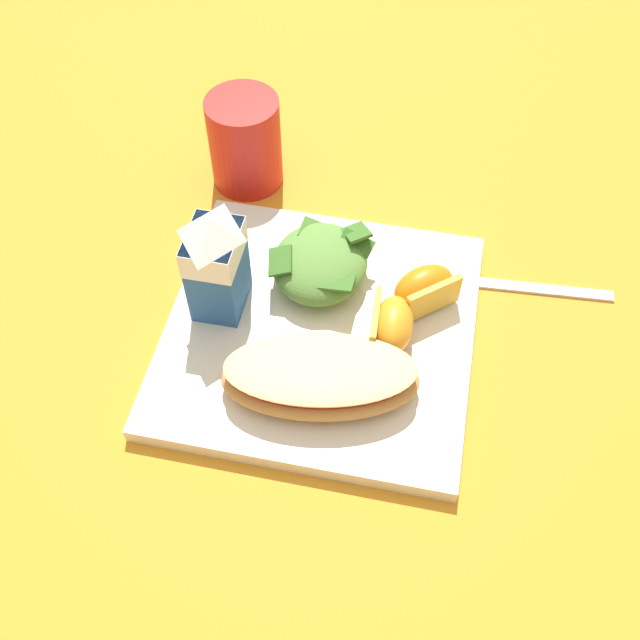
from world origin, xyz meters
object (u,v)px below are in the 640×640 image
cheesy_pizza_bread (320,377)px  orange_wedge_front (391,325)px  orange_wedge_middle (425,288)px  metal_fork (500,284)px  drinking_red_cup (245,142)px  milk_carton (216,260)px  white_plate (320,332)px  green_salad_pile (320,263)px

cheesy_pizza_bread → orange_wedge_front: 0.08m
orange_wedge_middle → metal_fork: (0.05, -0.07, -0.03)m
orange_wedge_front → drinking_red_cup: size_ratio=0.61×
milk_carton → metal_fork: (0.08, -0.26, -0.07)m
white_plate → orange_wedge_middle: (0.05, -0.09, 0.03)m
green_salad_pile → milk_carton: (-0.05, 0.08, 0.04)m
milk_carton → orange_wedge_middle: size_ratio=1.59×
cheesy_pizza_bread → orange_wedge_middle: orange_wedge_middle is taller
milk_carton → green_salad_pile: bearing=-60.6°
white_plate → orange_wedge_middle: size_ratio=4.05×
milk_carton → drinking_red_cup: bearing=7.5°
white_plate → milk_carton: size_ratio=2.55×
green_salad_pile → metal_fork: bearing=-77.9°
green_salad_pile → drinking_red_cup: bearing=38.3°
white_plate → cheesy_pizza_bread: bearing=-168.3°
metal_fork → milk_carton: bearing=108.2°
milk_carton → orange_wedge_middle: bearing=-78.6°
cheesy_pizza_bread → orange_wedge_front: size_ratio=2.94×
orange_wedge_middle → white_plate: bearing=118.4°
green_salad_pile → orange_wedge_front: (-0.06, -0.08, -0.00)m
orange_wedge_front → orange_wedge_middle: same height
cheesy_pizza_bread → green_salad_pile: 0.13m
white_plate → metal_fork: 0.19m
white_plate → metal_fork: white_plate is taller
milk_carton → drinking_red_cup: 0.19m
milk_carton → orange_wedge_front: 0.17m
green_salad_pile → white_plate: bearing=-168.5°
green_salad_pile → drinking_red_cup: size_ratio=0.98×
drinking_red_cup → milk_carton: bearing=-172.5°
cheesy_pizza_bread → orange_wedge_middle: size_ratio=2.63×
orange_wedge_middle → drinking_red_cup: bearing=54.8°
orange_wedge_front → drinking_red_cup: drinking_red_cup is taller
orange_wedge_front → orange_wedge_middle: 0.05m
orange_wedge_front → cheesy_pizza_bread: bearing=142.2°
green_salad_pile → drinking_red_cup: drinking_red_cup is taller
cheesy_pizza_bread → milk_carton: (0.08, 0.11, 0.04)m
white_plate → cheesy_pizza_bread: 0.07m
orange_wedge_front → metal_fork: 0.14m
orange_wedge_front → orange_wedge_middle: size_ratio=0.89×
orange_wedge_front → metal_fork: (0.10, -0.10, -0.03)m
orange_wedge_front → drinking_red_cup: 0.27m
white_plate → green_salad_pile: 0.07m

